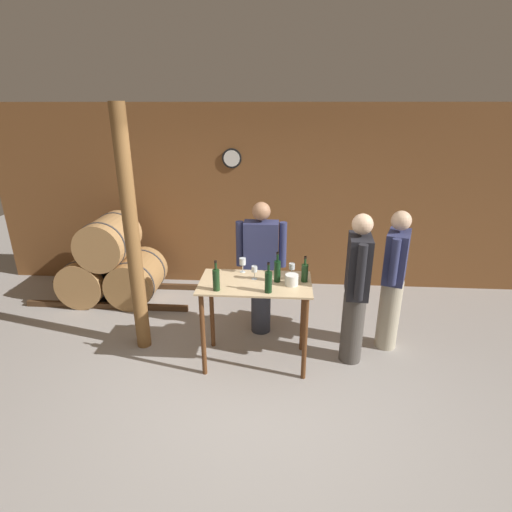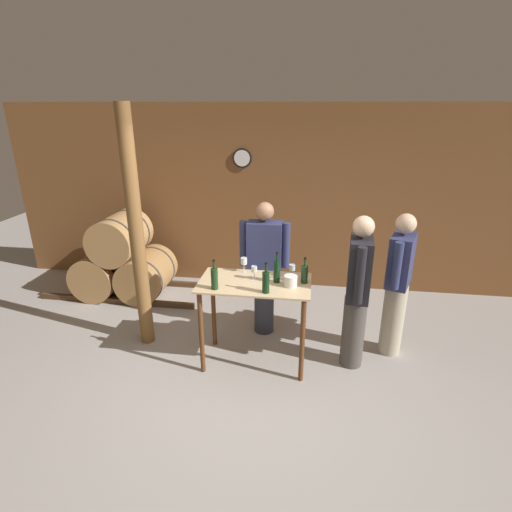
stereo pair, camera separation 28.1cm
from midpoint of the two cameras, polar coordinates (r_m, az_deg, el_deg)
ground_plane at (r=4.18m, az=-1.60°, el=-18.81°), size 14.00×14.00×0.00m
back_wall at (r=5.98m, az=0.71°, el=8.13°), size 8.40×0.08×2.70m
barrel_rack at (r=6.12m, az=-21.07°, el=-1.31°), size 2.30×0.85×1.23m
tasting_table at (r=4.19m, az=-2.03°, el=-6.22°), size 1.15×0.64×0.96m
wooden_post at (r=4.50m, az=-19.02°, el=2.63°), size 0.16×0.16×2.70m
wine_bottle_far_left at (r=3.92m, az=-7.76°, el=-3.32°), size 0.07×0.07×0.31m
wine_bottle_left at (r=3.85m, az=-0.31°, el=-3.66°), size 0.07×0.07×0.31m
wine_bottle_center at (r=4.07m, az=1.09°, el=-2.10°), size 0.07×0.07×0.32m
wine_bottle_right at (r=4.10m, az=5.03°, el=-2.33°), size 0.07×0.07×0.27m
wine_glass_near_left at (r=4.31m, az=-3.79°, el=-0.86°), size 0.07×0.07×0.16m
wine_glass_near_center at (r=4.14m, az=-2.18°, el=-1.98°), size 0.06×0.06×0.15m
wine_glass_near_right at (r=4.19m, az=3.23°, el=-1.59°), size 0.06×0.06×0.15m
ice_bucket at (r=4.03m, az=3.13°, el=-3.44°), size 0.13×0.13×0.11m
person_host at (r=4.26m, az=12.31°, el=-4.42°), size 0.25×0.59×1.67m
person_visitor_with_scarf at (r=4.73m, az=-0.97°, el=-1.50°), size 0.59×0.24×1.65m
person_visitor_bearded at (r=4.63m, az=17.41°, el=-3.15°), size 0.34×0.56×1.63m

